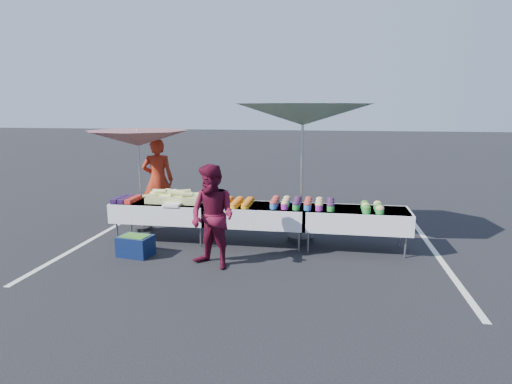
% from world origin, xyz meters
% --- Properties ---
extents(ground, '(80.00, 80.00, 0.00)m').
position_xyz_m(ground, '(0.00, 0.00, 0.00)').
color(ground, black).
extents(stripe_left, '(0.10, 5.00, 0.00)m').
position_xyz_m(stripe_left, '(-3.20, 0.00, 0.00)').
color(stripe_left, silver).
rests_on(stripe_left, ground).
extents(stripe_right, '(0.10, 5.00, 0.00)m').
position_xyz_m(stripe_right, '(3.20, 0.00, 0.00)').
color(stripe_right, silver).
rests_on(stripe_right, ground).
extents(table_left, '(1.86, 0.81, 0.75)m').
position_xyz_m(table_left, '(-1.80, 0.00, 0.58)').
color(table_left, white).
rests_on(table_left, ground).
extents(table_center, '(1.86, 0.81, 0.75)m').
position_xyz_m(table_center, '(0.00, 0.00, 0.58)').
color(table_center, white).
rests_on(table_center, ground).
extents(table_right, '(1.86, 0.81, 0.75)m').
position_xyz_m(table_right, '(1.80, 0.00, 0.58)').
color(table_right, white).
rests_on(table_right, ground).
extents(berry_punnets, '(0.40, 0.54, 0.08)m').
position_xyz_m(berry_punnets, '(-2.51, -0.06, 0.79)').
color(berry_punnets, black).
rests_on(berry_punnets, table_left).
extents(corn_pile, '(1.16, 0.57, 0.26)m').
position_xyz_m(corn_pile, '(-1.56, 0.04, 0.84)').
color(corn_pile, '#AAB55D').
rests_on(corn_pile, table_left).
extents(plastic_bags, '(0.30, 0.25, 0.05)m').
position_xyz_m(plastic_bags, '(-1.50, -0.30, 0.78)').
color(plastic_bags, white).
rests_on(plastic_bags, table_left).
extents(carrot_bowls, '(0.55, 0.69, 0.11)m').
position_xyz_m(carrot_bowls, '(-0.35, -0.01, 0.80)').
color(carrot_bowls, gold).
rests_on(carrot_bowls, table_center).
extents(potato_cups, '(1.14, 0.58, 0.16)m').
position_xyz_m(potato_cups, '(0.85, 0.00, 0.83)').
color(potato_cups, blue).
rests_on(potato_cups, table_right).
extents(bean_baskets, '(0.36, 0.50, 0.15)m').
position_xyz_m(bean_baskets, '(2.06, -0.10, 0.82)').
color(bean_baskets, green).
rests_on(bean_baskets, table_right).
extents(vendor, '(0.76, 0.59, 1.85)m').
position_xyz_m(vendor, '(-2.44, 1.35, 0.93)').
color(vendor, '#A42712').
rests_on(vendor, ground).
extents(customer, '(0.99, 0.91, 1.66)m').
position_xyz_m(customer, '(-0.49, -1.23, 0.83)').
color(customer, '#590D24').
rests_on(customer, ground).
extents(umbrella_left, '(2.45, 2.45, 2.09)m').
position_xyz_m(umbrella_left, '(-2.50, 0.56, 1.89)').
color(umbrella_left, black).
rests_on(umbrella_left, ground).
extents(umbrella_right, '(3.17, 3.17, 2.61)m').
position_xyz_m(umbrella_right, '(0.80, 0.40, 2.37)').
color(umbrella_right, black).
rests_on(umbrella_right, ground).
extents(storage_bin, '(0.60, 0.48, 0.36)m').
position_xyz_m(storage_bin, '(-1.95, -0.94, 0.19)').
color(storage_bin, '#0C1A40').
rests_on(storage_bin, ground).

